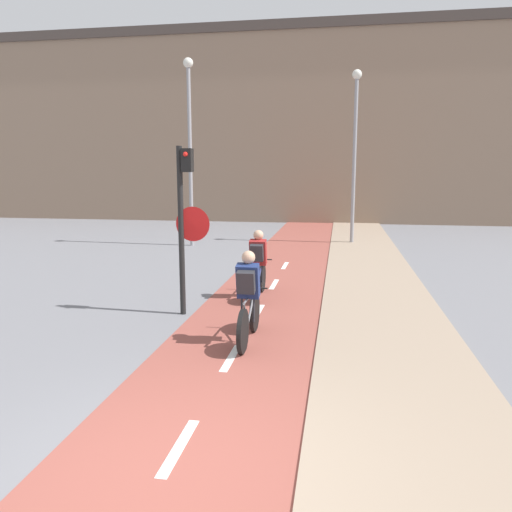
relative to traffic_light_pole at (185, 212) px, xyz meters
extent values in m
plane|color=slate|center=(1.38, -5.20, -2.03)|extent=(120.00, 120.00, 0.00)
cube|color=brown|center=(1.38, -5.20, -2.02)|extent=(2.49, 60.00, 0.02)
cube|color=white|center=(1.38, -4.70, -2.00)|extent=(0.12, 1.10, 0.00)
cube|color=white|center=(1.38, -2.20, -2.00)|extent=(0.12, 1.10, 0.00)
cube|color=white|center=(1.38, 0.30, -2.00)|extent=(0.12, 1.10, 0.00)
cube|color=white|center=(1.38, 2.80, -2.00)|extent=(0.12, 1.10, 0.00)
cube|color=white|center=(1.38, 5.30, -2.00)|extent=(0.12, 1.10, 0.00)
cube|color=gray|center=(3.82, -5.20, -2.00)|extent=(2.40, 60.00, 0.05)
cube|color=#89705B|center=(1.38, 20.27, 2.94)|extent=(60.00, 5.00, 9.94)
cube|color=#473D38|center=(1.38, 20.27, 8.16)|extent=(60.00, 5.20, 0.50)
cylinder|color=black|center=(-0.08, 0.00, -0.39)|extent=(0.11, 0.11, 3.28)
cube|color=black|center=(0.07, 0.00, 0.98)|extent=(0.20, 0.20, 0.44)
sphere|color=red|center=(0.07, -0.11, 1.09)|extent=(0.09, 0.09, 0.09)
cone|color=red|center=(0.15, 0.00, -0.22)|extent=(0.67, 0.01, 0.67)
cone|color=silver|center=(0.15, 0.00, -0.22)|extent=(0.60, 0.02, 0.60)
cylinder|color=gray|center=(-2.57, 8.87, 1.23)|extent=(0.14, 0.14, 6.51)
sphere|color=silver|center=(-2.57, 8.87, 4.59)|extent=(0.36, 0.36, 0.36)
cylinder|color=gray|center=(3.43, 10.43, 1.08)|extent=(0.14, 0.14, 6.21)
sphere|color=silver|center=(3.43, 10.43, 4.29)|extent=(0.36, 0.36, 0.36)
cylinder|color=black|center=(1.50, -1.93, -1.67)|extent=(0.07, 0.71, 0.71)
cylinder|color=black|center=(1.50, -0.84, -1.67)|extent=(0.07, 0.71, 0.71)
cylinder|color=slate|center=(1.50, -1.18, -1.49)|extent=(0.04, 0.69, 0.44)
cylinder|color=slate|center=(1.50, -1.68, -1.47)|extent=(0.04, 0.36, 0.46)
cylinder|color=slate|center=(1.50, -1.34, -1.27)|extent=(0.04, 1.01, 0.07)
cylinder|color=slate|center=(1.50, -1.72, -1.68)|extent=(0.04, 0.42, 0.05)
cylinder|color=black|center=(1.50, -0.84, -1.23)|extent=(0.46, 0.03, 0.03)
cube|color=navy|center=(1.50, -1.46, -0.97)|extent=(0.36, 0.31, 0.59)
sphere|color=tan|center=(1.50, -1.42, -0.59)|extent=(0.22, 0.22, 0.22)
cylinder|color=#232328|center=(1.40, -1.50, -1.42)|extent=(0.04, 0.07, 0.44)
cylinder|color=#232328|center=(1.60, -1.50, -1.42)|extent=(0.04, 0.07, 0.44)
cube|color=#28282D|center=(1.50, -1.64, -0.95)|extent=(0.28, 0.23, 0.39)
cylinder|color=black|center=(1.19, 1.02, -1.68)|extent=(0.07, 0.69, 0.69)
cylinder|color=black|center=(1.19, 2.06, -1.68)|extent=(0.07, 0.69, 0.69)
cylinder|color=navy|center=(1.19, 1.74, -1.50)|extent=(0.04, 0.67, 0.43)
cylinder|color=navy|center=(1.19, 1.26, -1.48)|extent=(0.04, 0.35, 0.45)
cylinder|color=navy|center=(1.19, 1.58, -1.28)|extent=(0.04, 0.96, 0.07)
cylinder|color=navy|center=(1.19, 1.22, -1.69)|extent=(0.04, 0.40, 0.05)
cylinder|color=black|center=(1.19, 2.06, -1.25)|extent=(0.46, 0.03, 0.03)
cube|color=maroon|center=(1.19, 1.47, -0.98)|extent=(0.36, 0.31, 0.59)
sphere|color=tan|center=(1.19, 1.51, -0.60)|extent=(0.22, 0.22, 0.22)
cylinder|color=#232328|center=(1.09, 1.43, -1.43)|extent=(0.04, 0.07, 0.44)
cylinder|color=#232328|center=(1.29, 1.43, -1.43)|extent=(0.04, 0.07, 0.44)
cube|color=#28282D|center=(1.19, 1.29, -0.96)|extent=(0.28, 0.23, 0.39)
camera|label=1|loc=(2.94, -9.22, 0.80)|focal=35.00mm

